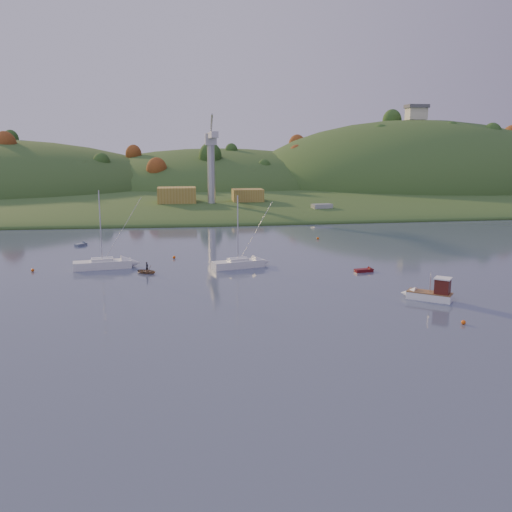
{
  "coord_description": "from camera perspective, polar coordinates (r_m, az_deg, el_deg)",
  "views": [
    {
      "loc": [
        -7.96,
        -45.08,
        19.15
      ],
      "look_at": [
        2.85,
        32.81,
        3.88
      ],
      "focal_mm": 40.0,
      "sensor_mm": 36.0,
      "label": 1
    }
  ],
  "objects": [
    {
      "name": "dock_crane",
      "position": [
        163.78,
        -4.49,
        10.26
      ],
      "size": [
        3.2,
        28.0,
        20.3
      ],
      "color": "#B7B7BC",
      "rests_on": "wharf"
    },
    {
      "name": "hill_right",
      "position": [
        261.93,
        15.36,
        6.4
      ],
      "size": [
        150.0,
        130.0,
        60.0
      ],
      "primitive_type": "ellipsoid",
      "color": "#2A4A1D",
      "rests_on": "ground"
    },
    {
      "name": "buoy_1",
      "position": [
        95.02,
        -1.46,
        -0.49
      ],
      "size": [
        0.5,
        0.5,
        0.5
      ],
      "primitive_type": "sphere",
      "color": "#E9560C",
      "rests_on": "ground"
    },
    {
      "name": "work_vessel",
      "position": [
        159.15,
        6.59,
        4.43
      ],
      "size": [
        13.47,
        6.92,
        3.3
      ],
      "rotation": [
        0.0,
        0.0,
        0.19
      ],
      "color": "slate",
      "rests_on": "ground"
    },
    {
      "name": "buoy_2",
      "position": [
        94.47,
        -21.44,
        -1.32
      ],
      "size": [
        0.5,
        0.5,
        0.5
      ],
      "primitive_type": "sphere",
      "color": "#E9560C",
      "rests_on": "ground"
    },
    {
      "name": "sailboat_far",
      "position": [
        90.8,
        -1.81,
        -0.71
      ],
      "size": [
        8.66,
        4.67,
        11.52
      ],
      "rotation": [
        0.0,
        0.0,
        0.28
      ],
      "color": "silver",
      "rests_on": "ground"
    },
    {
      "name": "buoy_3",
      "position": [
        99.08,
        -8.19,
        -0.12
      ],
      "size": [
        0.5,
        0.5,
        0.5
      ],
      "primitive_type": "sphere",
      "color": "#E9560C",
      "rests_on": "ground"
    },
    {
      "name": "buoy_4",
      "position": [
        118.83,
        6.21,
        1.77
      ],
      "size": [
        0.5,
        0.5,
        0.5
      ],
      "primitive_type": "sphere",
      "color": "#E9560C",
      "rests_on": "ground"
    },
    {
      "name": "far_shore",
      "position": [
        275.86,
        -6.28,
        6.94
      ],
      "size": [
        620.0,
        220.0,
        1.5
      ],
      "primitive_type": "cube",
      "color": "#2A4A1D",
      "rests_on": "ground"
    },
    {
      "name": "paddler",
      "position": [
        88.37,
        -10.84,
        -1.23
      ],
      "size": [
        0.59,
        0.65,
        1.5
      ],
      "primitive_type": "imported",
      "rotation": [
        0.0,
        0.0,
        1.01
      ],
      "color": "black",
      "rests_on": "ground"
    },
    {
      "name": "buoy_0",
      "position": [
        66.33,
        20.04,
        -6.25
      ],
      "size": [
        0.5,
        0.5,
        0.5
      ],
      "primitive_type": "sphere",
      "color": "#E9560C",
      "rests_on": "ground"
    },
    {
      "name": "hill_center",
      "position": [
        256.43,
        -3.89,
        6.68
      ],
      "size": [
        140.0,
        120.0,
        36.0
      ],
      "primitive_type": "ellipsoid",
      "color": "#2A4A1D",
      "rests_on": "ground"
    },
    {
      "name": "hillside_trees",
      "position": [
        231.01,
        -5.94,
        6.17
      ],
      "size": [
        280.0,
        50.0,
        32.0
      ],
      "primitive_type": null,
      "color": "#1F4117",
      "rests_on": "ground"
    },
    {
      "name": "wharf",
      "position": [
        168.54,
        -3.46,
        4.85
      ],
      "size": [
        42.0,
        16.0,
        2.4
      ],
      "primitive_type": "cube",
      "color": "slate",
      "rests_on": "ground"
    },
    {
      "name": "fishing_boat",
      "position": [
        75.16,
        16.67,
        -3.54
      ],
      "size": [
        6.26,
        5.45,
        4.07
      ],
      "rotation": [
        0.0,
        0.0,
        2.49
      ],
      "color": "white",
      "rests_on": "ground"
    },
    {
      "name": "sailboat_near",
      "position": [
        93.41,
        -15.11,
        -0.73
      ],
      "size": [
        9.23,
        4.07,
        12.38
      ],
      "rotation": [
        0.0,
        0.0,
        0.16
      ],
      "color": "silver",
      "rests_on": "ground"
    },
    {
      "name": "grey_dinghy",
      "position": [
        116.37,
        -16.92,
        1.14
      ],
      "size": [
        2.51,
        2.9,
        1.06
      ],
      "rotation": [
        0.0,
        0.0,
        0.94
      ],
      "color": "slate",
      "rests_on": "ground"
    },
    {
      "name": "shed_west",
      "position": [
        168.69,
        -7.93,
        6.0
      ],
      "size": [
        11.0,
        8.0,
        4.8
      ],
      "primitive_type": "cube",
      "color": "olive",
      "rests_on": "wharf"
    },
    {
      "name": "shed_east",
      "position": [
        171.01,
        -0.84,
        6.04
      ],
      "size": [
        9.0,
        7.0,
        4.0
      ],
      "primitive_type": "cube",
      "color": "olive",
      "rests_on": "wharf"
    },
    {
      "name": "ground",
      "position": [
        49.62,
        1.99,
        -11.72
      ],
      "size": [
        500.0,
        500.0,
        0.0
      ],
      "primitive_type": "plane",
      "color": "#353F58",
      "rests_on": "ground"
    },
    {
      "name": "canoe",
      "position": [
        88.46,
        -10.83,
        -1.5
      ],
      "size": [
        3.76,
        3.48,
        0.63
      ],
      "primitive_type": "imported",
      "rotation": [
        0.0,
        0.0,
        1.01
      ],
      "color": "#9A7855",
      "rests_on": "ground"
    },
    {
      "name": "shore_slope",
      "position": [
        211.1,
        -5.74,
        5.73
      ],
      "size": [
        640.0,
        150.0,
        7.0
      ],
      "primitive_type": "ellipsoid",
      "color": "#2A4A1D",
      "rests_on": "ground"
    },
    {
      "name": "hilltop_house",
      "position": [
        261.61,
        15.74,
        13.71
      ],
      "size": [
        9.0,
        7.0,
        6.45
      ],
      "color": "beige",
      "rests_on": "hill_right"
    },
    {
      "name": "red_tender",
      "position": [
        89.71,
        11.07,
        -1.39
      ],
      "size": [
        3.46,
        1.71,
        1.13
      ],
      "rotation": [
        0.0,
        0.0,
        0.18
      ],
      "color": "#580C10",
      "rests_on": "ground"
    }
  ]
}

